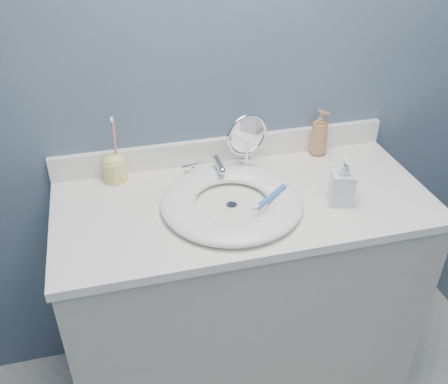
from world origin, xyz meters
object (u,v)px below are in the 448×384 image
object	(u,v)px
makeup_mirror	(247,142)
soap_bottle_amber	(319,133)
soap_bottle_clear	(343,181)
toothbrush_holder	(115,167)

from	to	relation	value
makeup_mirror	soap_bottle_amber	xyz separation A→B (m)	(0.30, 0.07, -0.04)
soap_bottle_clear	toothbrush_holder	bearing A→B (deg)	173.12
toothbrush_holder	soap_bottle_amber	bearing A→B (deg)	0.17
makeup_mirror	soap_bottle_clear	size ratio (longest dim) A/B	1.38
soap_bottle_amber	soap_bottle_clear	bearing A→B (deg)	-133.66
soap_bottle_amber	soap_bottle_clear	size ratio (longest dim) A/B	1.07
soap_bottle_amber	soap_bottle_clear	world-z (taller)	soap_bottle_amber
soap_bottle_clear	toothbrush_holder	xyz separation A→B (m)	(-0.69, 0.31, -0.03)
soap_bottle_clear	toothbrush_holder	size ratio (longest dim) A/B	0.70
makeup_mirror	soap_bottle_clear	distance (m)	0.35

